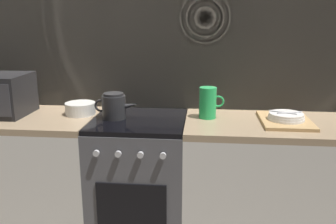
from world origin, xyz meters
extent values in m
cube|color=#A39989|center=(0.00, 0.33, 1.20)|extent=(3.60, 0.05, 2.40)
cube|color=beige|center=(0.00, 0.30, 1.20)|extent=(3.58, 0.01, 2.39)
cube|color=silver|center=(-0.90, 0.00, 0.43)|extent=(1.20, 0.60, 0.86)
cube|color=#9E8466|center=(-0.90, 0.00, 0.88)|extent=(1.20, 0.60, 0.04)
cube|color=#4C4C51|center=(0.00, 0.00, 0.43)|extent=(0.60, 0.60, 0.87)
cube|color=black|center=(0.00, 0.00, 0.89)|extent=(0.59, 0.59, 0.03)
cube|color=black|center=(0.00, -0.30, 0.45)|extent=(0.42, 0.01, 0.28)
cylinder|color=#B7B7BC|center=(-0.19, -0.32, 0.78)|extent=(0.04, 0.02, 0.04)
cylinder|color=#B7B7BC|center=(-0.06, -0.32, 0.78)|extent=(0.04, 0.02, 0.04)
cylinder|color=#B7B7BC|center=(0.06, -0.32, 0.78)|extent=(0.04, 0.02, 0.04)
cylinder|color=#B7B7BC|center=(0.19, -0.32, 0.78)|extent=(0.04, 0.02, 0.04)
cube|color=silver|center=(0.90, 0.00, 0.43)|extent=(1.20, 0.60, 0.86)
cube|color=#9E8466|center=(0.90, 0.00, 0.88)|extent=(1.20, 0.60, 0.04)
cube|color=#333338|center=(-0.82, -0.15, 1.04)|extent=(0.09, 0.01, 0.21)
cylinder|color=#262628|center=(-0.16, -0.01, 0.98)|extent=(0.15, 0.15, 0.15)
cylinder|color=#262628|center=(-0.16, -0.01, 1.06)|extent=(0.13, 0.13, 0.02)
cone|color=#262628|center=(-0.05, -0.01, 0.99)|extent=(0.10, 0.04, 0.05)
torus|color=#262628|center=(-0.24, -0.01, 0.98)|extent=(0.08, 0.01, 0.08)
cylinder|color=silver|center=(-0.41, 0.07, 0.94)|extent=(0.20, 0.20, 0.08)
cylinder|color=green|center=(0.44, 0.07, 1.00)|extent=(0.11, 0.11, 0.20)
torus|color=green|center=(0.50, 0.07, 1.01)|extent=(0.08, 0.01, 0.08)
cube|color=tan|center=(0.92, 0.02, 0.91)|extent=(0.30, 0.40, 0.02)
cylinder|color=white|center=(0.92, 0.00, 0.93)|extent=(0.22, 0.22, 0.01)
cylinder|color=white|center=(0.92, 0.00, 0.94)|extent=(0.21, 0.21, 0.01)
cylinder|color=white|center=(0.92, 0.00, 0.96)|extent=(0.21, 0.21, 0.01)
cylinder|color=silver|center=(0.94, 0.00, 0.97)|extent=(0.16, 0.07, 0.01)
cube|color=silver|center=(0.90, 0.01, 0.97)|extent=(0.16, 0.09, 0.00)
camera|label=1|loc=(0.41, -2.19, 1.53)|focal=38.53mm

